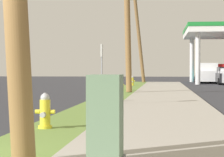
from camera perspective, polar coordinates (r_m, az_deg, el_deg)
The scene contains 11 objects.
fire_hydrant_nearest at distance 9.60m, azimuth -8.43°, elevation -4.29°, with size 0.42×0.38×0.74m.
fire_hydrant_second at distance 17.23m, azimuth -1.43°, elevation -1.87°, with size 0.42×0.38×0.74m.
fire_hydrant_third at distance 26.08m, azimuth 1.08°, elevation -0.85°, with size 0.42×0.37×0.74m.
fire_hydrant_fourth at distance 34.77m, azimuth 2.56°, elevation -0.35°, with size 0.42×0.37×0.74m.
utility_pole_midground at distance 25.06m, azimuth 1.93°, elevation 8.44°, with size 0.76×1.62×8.66m.
utility_pole_background at distance 43.31m, azimuth 3.40°, elevation 5.30°, with size 1.82×0.61×8.57m.
utility_cabinet at distance 5.90m, azimuth -0.81°, elevation -5.60°, with size 0.48×0.66×1.17m.
street_sign_post at distance 15.92m, azimuth -1.29°, elevation 2.16°, with size 0.05×0.36×2.12m.
car_teal_by_near_pump at distance 49.11m, azimuth 11.53°, elevation 0.39°, with size 2.17×4.60×1.57m.
truck_white_at_forecourt at distance 45.65m, azimuth 11.84°, elevation 0.57°, with size 2.27×5.46×1.97m.
truck_red_at_far_bay at distance 52.53m, azimuth 13.78°, elevation 0.64°, with size 2.25×5.45×1.97m.
Camera 1 is at (2.97, -5.42, 1.35)m, focal length 72.63 mm.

